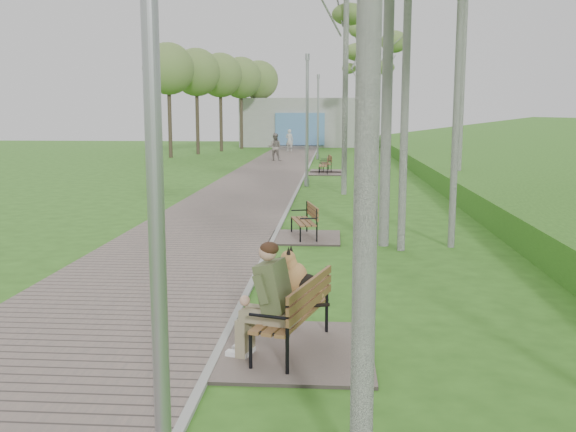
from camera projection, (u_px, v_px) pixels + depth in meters
name	position (u px, v px, depth m)	size (l,w,h in m)	color
walkway	(257.00, 183.00, 25.72)	(3.50, 67.00, 0.04)	#71635B
kerb	(301.00, 183.00, 25.60)	(0.10, 67.00, 0.05)	#999993
building_north	(302.00, 122.00, 54.41)	(10.00, 5.20, 4.00)	#9E9E99
bench_main	(287.00, 316.00, 7.44)	(1.82, 2.02, 1.59)	#71635B
bench_second	(304.00, 231.00, 14.36)	(1.55, 1.72, 0.95)	#71635B
bench_third	(323.00, 170.00, 29.54)	(1.58, 1.76, 0.97)	#71635B
bench_far	(326.00, 168.00, 30.75)	(1.59, 1.76, 0.97)	#71635B
lamp_post_near	(155.00, 184.00, 4.26)	(0.19, 0.19, 4.95)	#999CA1
lamp_post_second	(307.00, 125.00, 24.23)	(0.19, 0.19, 4.97)	#999CA1
lamp_post_third	(318.00, 120.00, 38.62)	(0.20, 0.20, 5.06)	#999CA1
pedestrian_near	(289.00, 140.00, 46.68)	(0.59, 0.39, 1.63)	silver
pedestrian_far	(275.00, 147.00, 37.39)	(0.79, 0.61, 1.62)	gray
birch_mid_c	(346.00, 3.00, 21.18)	(2.50, 2.50, 8.13)	silver
birch_far_b	(379.00, 56.00, 35.58)	(2.41, 2.41, 7.56)	silver
birch_distant_a	(364.00, 50.00, 45.17)	(2.31, 2.31, 9.15)	silver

